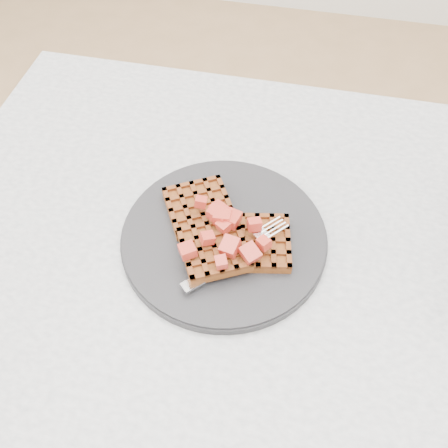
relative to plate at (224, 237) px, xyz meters
The scene contains 6 objects.
ground 0.77m from the plate, ahead, with size 4.00×4.00×0.00m, color tan.
table 0.19m from the plate, ahead, with size 1.20×0.80×0.75m.
plate is the anchor object (origin of this frame).
waffles 0.02m from the plate, 87.49° to the right, with size 0.21×0.20×0.03m.
strawberry_pile 0.05m from the plate, 90.00° to the left, with size 0.15×0.15×0.02m, color #A51B10, non-canonical shape.
fork 0.05m from the plate, 45.77° to the right, with size 0.02×0.18×0.02m, color silver, non-canonical shape.
Camera 1 is at (-0.05, -0.39, 1.35)m, focal length 40.00 mm.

